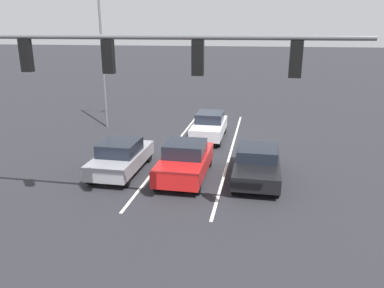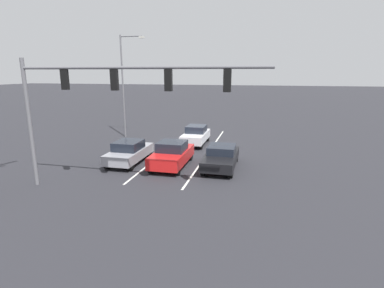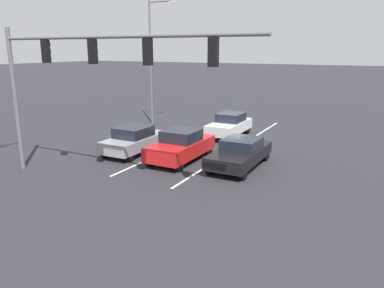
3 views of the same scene
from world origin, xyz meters
TOP-DOWN VIEW (x-y plane):
  - ground_plane at (0.00, 0.00)m, footprint 240.00×240.00m
  - lane_stripe_left_divider at (-1.62, 1.97)m, footprint 0.12×15.94m
  - lane_stripe_center_divider at (1.62, 1.97)m, footprint 0.12×15.94m
  - car_gray_rightlane_front at (3.02, 6.14)m, footprint 1.82×4.23m
  - car_red_midlane_front at (0.05, 6.20)m, footprint 1.91×4.29m
  - car_black_leftlane_front at (-3.04, 5.78)m, footprint 1.88×4.50m
  - car_silver_midlane_second at (-0.13, 0.04)m, footprint 1.73×4.07m
  - traffic_signal_gantry at (1.92, 10.92)m, footprint 12.05×0.37m
  - street_lamp_right_shoulder at (6.69, -1.43)m, footprint 2.27×0.24m

SIDE VIEW (x-z plane):
  - ground_plane at x=0.00m, z-range 0.00..0.00m
  - lane_stripe_left_divider at x=-1.62m, z-range 0.00..0.01m
  - lane_stripe_center_divider at x=1.62m, z-range 0.00..0.01m
  - car_black_leftlane_front at x=-3.04m, z-range 0.02..1.41m
  - car_gray_rightlane_front at x=3.02m, z-range 0.00..1.50m
  - car_red_midlane_front at x=0.05m, z-range -0.02..1.59m
  - car_silver_midlane_second at x=-0.13m, z-range 0.02..1.58m
  - traffic_signal_gantry at x=1.92m, z-range 1.71..8.26m
  - street_lamp_right_shoulder at x=6.69m, z-range 0.68..9.70m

